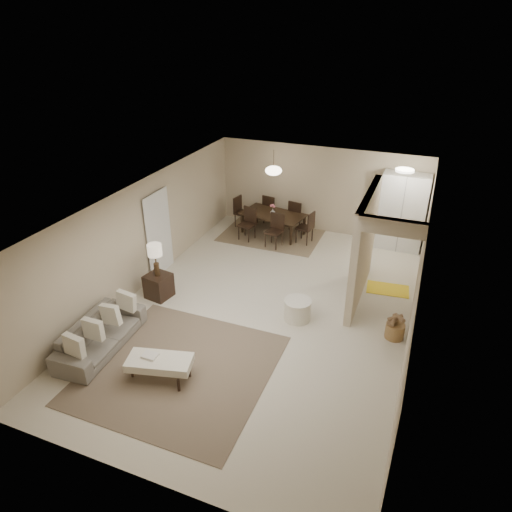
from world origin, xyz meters
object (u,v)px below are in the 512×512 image
at_px(ottoman_bench, 160,363).
at_px(dining_table, 273,224).
at_px(wicker_basket, 395,331).
at_px(side_table, 159,286).
at_px(round_pouf, 297,310).
at_px(sofa, 101,334).
at_px(pantry_cabinet, 402,212).

relative_size(ottoman_bench, dining_table, 0.68).
bearing_deg(ottoman_bench, wicker_basket, 21.85).
distance_m(side_table, wicker_basket, 5.17).
distance_m(round_pouf, dining_table, 4.26).
distance_m(sofa, dining_table, 6.22).
xyz_separation_m(pantry_cabinet, sofa, (-4.80, -6.53, -0.75)).
bearing_deg(pantry_cabinet, ottoman_bench, -115.79).
bearing_deg(sofa, dining_table, -15.54).
relative_size(pantry_cabinet, round_pouf, 3.64).
bearing_deg(pantry_cabinet, wicker_basket, -84.49).
xyz_separation_m(side_table, dining_table, (1.25, 4.12, 0.04)).
xyz_separation_m(ottoman_bench, wicker_basket, (3.70, 2.68, -0.17)).
distance_m(sofa, side_table, 1.96).
xyz_separation_m(round_pouf, wicker_basket, (1.98, 0.10, -0.07)).
xyz_separation_m(sofa, dining_table, (1.30, 6.08, 0.02)).
height_order(side_table, wicker_basket, side_table).
bearing_deg(pantry_cabinet, round_pouf, -110.39).
bearing_deg(sofa, pantry_cabinet, -39.79).
bearing_deg(side_table, wicker_basket, 4.66).
height_order(wicker_basket, dining_table, dining_table).
height_order(ottoman_bench, side_table, side_table).
height_order(pantry_cabinet, wicker_basket, pantry_cabinet).
xyz_separation_m(pantry_cabinet, round_pouf, (-1.58, -4.25, -0.83)).
relative_size(round_pouf, dining_table, 0.32).
bearing_deg(ottoman_bench, pantry_cabinet, 50.16).
relative_size(ottoman_bench, side_table, 2.19).
bearing_deg(round_pouf, pantry_cabinet, 69.61).
relative_size(pantry_cabinet, ottoman_bench, 1.72).
bearing_deg(sofa, wicker_basket, -68.89).
height_order(sofa, ottoman_bench, sofa).
bearing_deg(side_table, pantry_cabinet, 43.89).
distance_m(sofa, round_pouf, 3.95).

